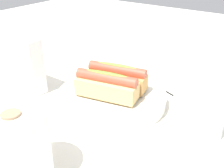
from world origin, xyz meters
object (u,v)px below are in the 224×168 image
(water_glass, at_px, (207,119))
(paper_towel_roll, at_px, (17,149))
(napkin_box, at_px, (25,65))
(hotdog_front, at_px, (117,77))
(chopstick_near, at_px, (137,79))
(serving_bowl, at_px, (112,97))
(hotdog_back, at_px, (107,86))
(chopstick_far, at_px, (148,80))

(water_glass, height_order, paper_towel_roll, paper_towel_roll)
(napkin_box, bearing_deg, hotdog_front, -155.31)
(chopstick_near, bearing_deg, hotdog_front, 117.25)
(serving_bowl, xyz_separation_m, paper_towel_roll, (-0.02, 0.30, 0.05))
(hotdog_front, distance_m, hotdog_back, 0.06)
(serving_bowl, height_order, hotdog_front, hotdog_front)
(hotdog_front, relative_size, chopstick_near, 0.71)
(hotdog_front, distance_m, chopstick_far, 0.15)
(hotdog_front, xyz_separation_m, napkin_box, (0.23, 0.10, 0.01))
(hotdog_back, height_order, chopstick_far, hotdog_back)
(water_glass, xyz_separation_m, chopstick_near, (0.26, -0.15, -0.04))
(hotdog_back, height_order, napkin_box, napkin_box)
(water_glass, relative_size, chopstick_far, 0.41)
(chopstick_far, bearing_deg, chopstick_near, 44.64)
(chopstick_near, distance_m, chopstick_far, 0.03)
(hotdog_back, relative_size, chopstick_near, 0.71)
(hotdog_front, distance_m, napkin_box, 0.25)
(hotdog_back, bearing_deg, serving_bowl, -82.59)
(napkin_box, bearing_deg, paper_towel_roll, 139.75)
(water_glass, bearing_deg, chopstick_far, -35.62)
(hotdog_back, bearing_deg, paper_towel_roll, 93.88)
(napkin_box, height_order, chopstick_far, napkin_box)
(chopstick_near, xyz_separation_m, chopstick_far, (-0.03, -0.01, 0.00))
(serving_bowl, height_order, napkin_box, napkin_box)
(napkin_box, bearing_deg, serving_bowl, -161.49)
(hotdog_back, distance_m, chopstick_far, 0.21)
(paper_towel_roll, bearing_deg, chopstick_far, -88.54)
(serving_bowl, relative_size, chopstick_far, 1.25)
(chopstick_near, bearing_deg, serving_bowl, 117.28)
(paper_towel_roll, bearing_deg, napkin_box, -41.31)
(water_glass, height_order, chopstick_near, water_glass)
(serving_bowl, bearing_deg, chopstick_far, -93.39)
(hotdog_front, distance_m, paper_towel_roll, 0.33)
(hotdog_front, xyz_separation_m, paper_towel_roll, (-0.03, 0.33, 0.00))
(hotdog_front, height_order, water_glass, hotdog_front)
(serving_bowl, distance_m, hotdog_front, 0.05)
(serving_bowl, relative_size, water_glass, 3.04)
(serving_bowl, distance_m, chopstick_far, 0.17)
(paper_towel_roll, height_order, chopstick_far, paper_towel_roll)
(napkin_box, relative_size, chopstick_near, 0.68)
(water_glass, distance_m, chopstick_near, 0.30)
(paper_towel_roll, bearing_deg, hotdog_back, -86.12)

